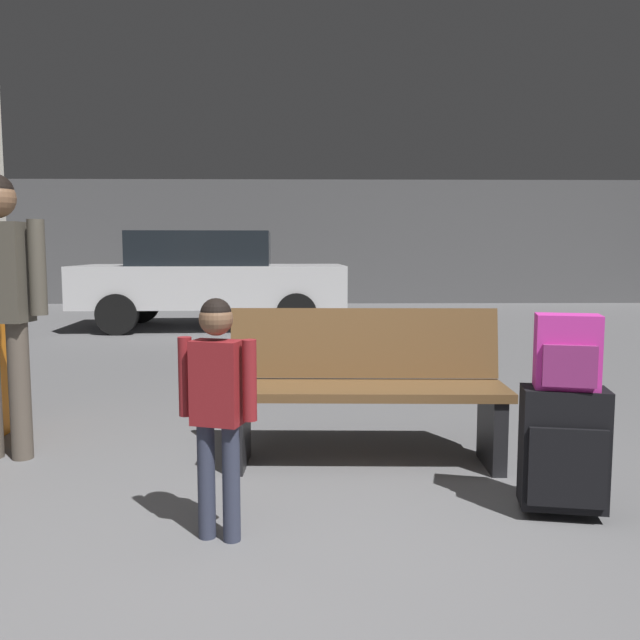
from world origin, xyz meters
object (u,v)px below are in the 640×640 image
(bench, at_px, (365,387))
(child, at_px, (217,393))
(suitcase, at_px, (563,449))
(backpack_bright, at_px, (567,353))
(parked_car_far, at_px, (210,277))

(bench, height_order, child, child)
(bench, relative_size, suitcase, 2.68)
(bench, height_order, backpack_bright, backpack_bright)
(backpack_bright, bearing_deg, suitcase, 39.67)
(suitcase, bearing_deg, backpack_bright, -140.33)
(child, bearing_deg, suitcase, 7.79)
(bench, distance_m, child, 1.26)
(bench, bearing_deg, suitcase, -43.74)
(suitcase, bearing_deg, bench, 136.26)
(suitcase, relative_size, child, 0.58)
(backpack_bright, xyz_separation_m, child, (-1.56, -0.21, -0.13))
(suitcase, height_order, backpack_bright, backpack_bright)
(bench, distance_m, parked_car_far, 6.94)
(backpack_bright, distance_m, parked_car_far, 7.96)
(suitcase, bearing_deg, child, -172.21)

